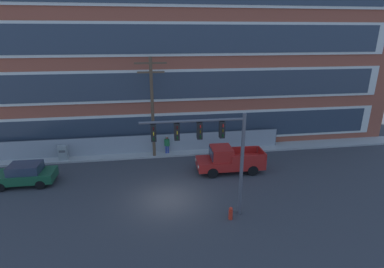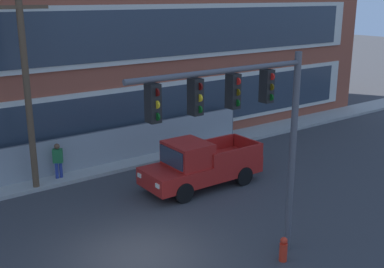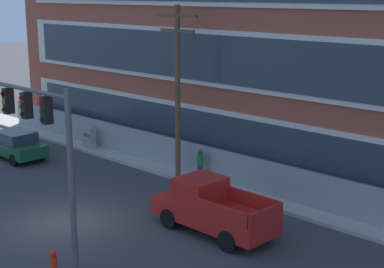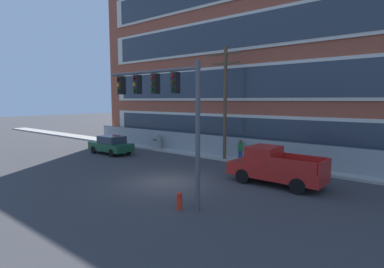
% 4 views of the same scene
% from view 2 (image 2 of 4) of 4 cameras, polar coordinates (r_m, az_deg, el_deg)
% --- Properties ---
extents(ground_plane, '(160.00, 160.00, 0.00)m').
position_cam_2_polar(ground_plane, '(15.21, -6.30, -14.35)').
color(ground_plane, '#38383A').
extents(sidewalk_building_side, '(80.00, 1.89, 0.16)m').
position_cam_2_polar(sidewalk_building_side, '(21.66, -16.88, -5.19)').
color(sidewalk_building_side, '#9E9B93').
rests_on(sidewalk_building_side, ground).
extents(traffic_signal_mast, '(5.66, 0.43, 6.18)m').
position_cam_2_polar(traffic_signal_mast, '(12.90, 6.52, 2.23)').
color(traffic_signal_mast, '#4C4C51').
rests_on(traffic_signal_mast, ground).
extents(pickup_truck_red, '(5.20, 2.10, 2.05)m').
position_cam_2_polar(pickup_truck_red, '(19.83, 0.89, -3.73)').
color(pickup_truck_red, '#AD1E19').
rests_on(pickup_truck_red, ground).
extents(utility_pole_near_corner, '(2.55, 0.26, 8.48)m').
position_cam_2_polar(utility_pole_near_corner, '(19.63, -19.10, 6.50)').
color(utility_pole_near_corner, brown).
rests_on(utility_pole_near_corner, ground).
extents(pedestrian_near_cabinet, '(0.47, 0.42, 1.69)m').
position_cam_2_polar(pedestrian_near_cabinet, '(21.23, -15.60, -2.95)').
color(pedestrian_near_cabinet, navy).
rests_on(pedestrian_near_cabinet, ground).
extents(fire_hydrant, '(0.24, 0.24, 0.78)m').
position_cam_2_polar(fire_hydrant, '(15.03, 10.78, -13.28)').
color(fire_hydrant, red).
rests_on(fire_hydrant, ground).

